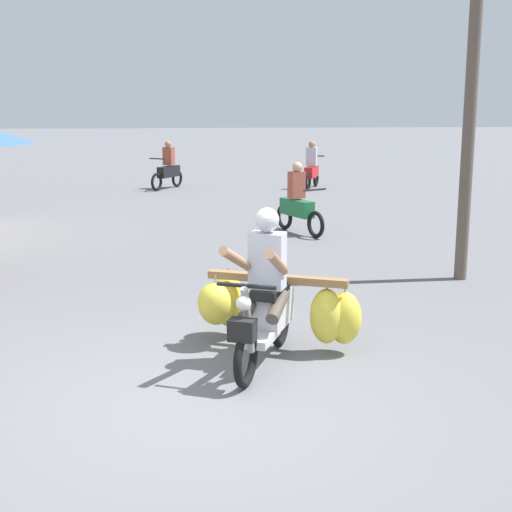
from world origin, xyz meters
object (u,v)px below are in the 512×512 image
at_px(motorbike_distant_ahead_left, 312,169).
at_px(motorbike_distant_far_ahead, 298,204).
at_px(motorbike_main_loaded, 270,304).
at_px(motorbike_distant_ahead_right, 168,169).
at_px(utility_pole, 472,72).

bearing_deg(motorbike_distant_ahead_left, motorbike_distant_far_ahead, -101.18).
distance_m(motorbike_main_loaded, motorbike_distant_far_ahead, 7.03).
xyz_separation_m(motorbike_distant_ahead_right, utility_pole, (4.67, -11.40, 2.41)).
height_order(motorbike_distant_ahead_left, utility_pole, utility_pole).
bearing_deg(motorbike_main_loaded, motorbike_distant_ahead_right, 96.13).
relative_size(motorbike_distant_ahead_left, utility_pole, 0.26).
xyz_separation_m(motorbike_main_loaded, motorbike_distant_ahead_left, (2.65, 14.02, 0.03)).
bearing_deg(motorbike_main_loaded, motorbike_distant_ahead_left, 79.30).
height_order(motorbike_main_loaded, motorbike_distant_ahead_left, motorbike_main_loaded).
bearing_deg(motorbike_distant_ahead_left, motorbike_main_loaded, -100.70).
relative_size(motorbike_main_loaded, motorbike_distant_ahead_left, 1.31).
bearing_deg(utility_pole, motorbike_distant_ahead_left, 92.49).
distance_m(motorbike_main_loaded, utility_pole, 4.96).
bearing_deg(motorbike_distant_ahead_right, utility_pole, -67.71).
height_order(motorbike_main_loaded, motorbike_distant_ahead_right, motorbike_main_loaded).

